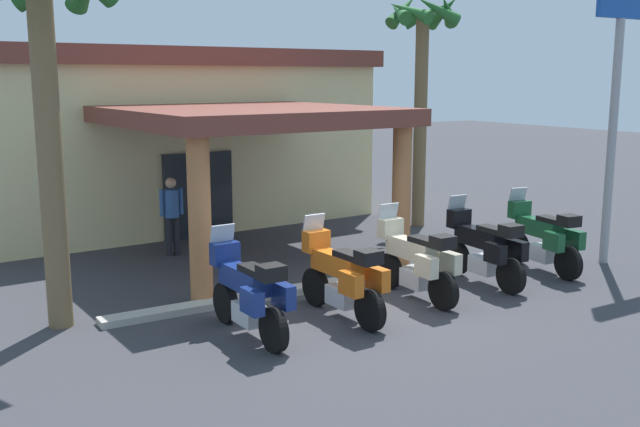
{
  "coord_description": "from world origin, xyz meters",
  "views": [
    {
      "loc": [
        -6.69,
        -10.12,
        3.91
      ],
      "look_at": [
        0.85,
        2.23,
        1.2
      ],
      "focal_mm": 41.12,
      "sensor_mm": 36.0,
      "label": 1
    }
  ],
  "objects_px": {
    "motorcycle_green": "(543,237)",
    "roadside_sign": "(617,64)",
    "motorcycle_black": "(484,248)",
    "pedestrian": "(172,210)",
    "palm_tree_roadside": "(42,45)",
    "motorcycle_orange": "(342,277)",
    "motorcycle_cream": "(416,261)",
    "palm_tree_near_portico": "(423,52)",
    "motel_building": "(158,135)",
    "motorcycle_blue": "(249,293)"
  },
  "relations": [
    {
      "from": "motorcycle_black",
      "to": "motorcycle_cream",
      "type": "bearing_deg",
      "value": 95.56
    },
    {
      "from": "motel_building",
      "to": "motorcycle_blue",
      "type": "relative_size",
      "value": 5.22
    },
    {
      "from": "motorcycle_orange",
      "to": "roadside_sign",
      "type": "relative_size",
      "value": 0.36
    },
    {
      "from": "motorcycle_orange",
      "to": "palm_tree_near_portico",
      "type": "relative_size",
      "value": 0.36
    },
    {
      "from": "motorcycle_orange",
      "to": "roadside_sign",
      "type": "height_order",
      "value": "roadside_sign"
    },
    {
      "from": "palm_tree_near_portico",
      "to": "motorcycle_black",
      "type": "bearing_deg",
      "value": -116.28
    },
    {
      "from": "motorcycle_black",
      "to": "pedestrian",
      "type": "relative_size",
      "value": 1.27
    },
    {
      "from": "motorcycle_green",
      "to": "palm_tree_near_portico",
      "type": "relative_size",
      "value": 0.36
    },
    {
      "from": "motorcycle_green",
      "to": "roadside_sign",
      "type": "height_order",
      "value": "roadside_sign"
    },
    {
      "from": "motorcycle_cream",
      "to": "motorcycle_green",
      "type": "xyz_separation_m",
      "value": [
        3.4,
        0.15,
        0.0
      ]
    },
    {
      "from": "motorcycle_cream",
      "to": "motorcycle_black",
      "type": "xyz_separation_m",
      "value": [
        1.7,
        0.07,
        0.0
      ]
    },
    {
      "from": "roadside_sign",
      "to": "motorcycle_cream",
      "type": "bearing_deg",
      "value": 179.34
    },
    {
      "from": "palm_tree_near_portico",
      "to": "pedestrian",
      "type": "bearing_deg",
      "value": 178.0
    },
    {
      "from": "motorcycle_black",
      "to": "palm_tree_roadside",
      "type": "relative_size",
      "value": 0.36
    },
    {
      "from": "motorcycle_orange",
      "to": "roadside_sign",
      "type": "distance_m",
      "value": 7.6
    },
    {
      "from": "palm_tree_roadside",
      "to": "palm_tree_near_portico",
      "type": "relative_size",
      "value": 1.0
    },
    {
      "from": "motel_building",
      "to": "pedestrian",
      "type": "height_order",
      "value": "motel_building"
    },
    {
      "from": "motorcycle_orange",
      "to": "motorcycle_cream",
      "type": "distance_m",
      "value": 1.71
    },
    {
      "from": "motel_building",
      "to": "motorcycle_cream",
      "type": "bearing_deg",
      "value": -83.88
    },
    {
      "from": "motorcycle_green",
      "to": "pedestrian",
      "type": "distance_m",
      "value": 7.92
    },
    {
      "from": "motel_building",
      "to": "motorcycle_orange",
      "type": "bearing_deg",
      "value": -94.28
    },
    {
      "from": "motel_building",
      "to": "motorcycle_cream",
      "type": "relative_size",
      "value": 5.23
    },
    {
      "from": "pedestrian",
      "to": "roadside_sign",
      "type": "distance_m",
      "value": 9.86
    },
    {
      "from": "motorcycle_blue",
      "to": "motel_building",
      "type": "bearing_deg",
      "value": -13.58
    },
    {
      "from": "motorcycle_orange",
      "to": "palm_tree_roadside",
      "type": "height_order",
      "value": "palm_tree_roadside"
    },
    {
      "from": "motorcycle_cream",
      "to": "pedestrian",
      "type": "height_order",
      "value": "pedestrian"
    },
    {
      "from": "motel_building",
      "to": "motorcycle_orange",
      "type": "distance_m",
      "value": 9.63
    },
    {
      "from": "motorcycle_green",
      "to": "palm_tree_near_portico",
      "type": "xyz_separation_m",
      "value": [
        0.79,
        4.96,
        3.84
      ]
    },
    {
      "from": "motorcycle_black",
      "to": "pedestrian",
      "type": "height_order",
      "value": "pedestrian"
    },
    {
      "from": "motel_building",
      "to": "motorcycle_blue",
      "type": "xyz_separation_m",
      "value": [
        -1.94,
        -9.49,
        -1.66
      ]
    },
    {
      "from": "roadside_sign",
      "to": "motorcycle_orange",
      "type": "bearing_deg",
      "value": -178.74
    },
    {
      "from": "motel_building",
      "to": "pedestrian",
      "type": "xyz_separation_m",
      "value": [
        -1.1,
        -3.92,
        -1.34
      ]
    },
    {
      "from": "roadside_sign",
      "to": "palm_tree_near_portico",
      "type": "bearing_deg",
      "value": 99.5
    },
    {
      "from": "motorcycle_blue",
      "to": "roadside_sign",
      "type": "distance_m",
      "value": 9.15
    },
    {
      "from": "motorcycle_green",
      "to": "pedestrian",
      "type": "bearing_deg",
      "value": 56.64
    },
    {
      "from": "motorcycle_cream",
      "to": "motorcycle_black",
      "type": "relative_size",
      "value": 1.0
    },
    {
      "from": "motorcycle_blue",
      "to": "pedestrian",
      "type": "bearing_deg",
      "value": -10.6
    },
    {
      "from": "motel_building",
      "to": "palm_tree_roadside",
      "type": "distance_m",
      "value": 8.88
    },
    {
      "from": "motorcycle_blue",
      "to": "motorcycle_orange",
      "type": "xyz_separation_m",
      "value": [
        1.7,
        0.01,
        0.0
      ]
    },
    {
      "from": "motorcycle_cream",
      "to": "palm_tree_near_portico",
      "type": "height_order",
      "value": "palm_tree_near_portico"
    },
    {
      "from": "motel_building",
      "to": "motorcycle_green",
      "type": "distance_m",
      "value": 10.47
    },
    {
      "from": "palm_tree_roadside",
      "to": "roadside_sign",
      "type": "distance_m",
      "value": 10.97
    },
    {
      "from": "motorcycle_black",
      "to": "motorcycle_green",
      "type": "distance_m",
      "value": 1.7
    },
    {
      "from": "motorcycle_blue",
      "to": "palm_tree_roadside",
      "type": "height_order",
      "value": "palm_tree_roadside"
    },
    {
      "from": "pedestrian",
      "to": "palm_tree_near_portico",
      "type": "height_order",
      "value": "palm_tree_near_portico"
    },
    {
      "from": "motel_building",
      "to": "motorcycle_green",
      "type": "bearing_deg",
      "value": -64.76
    },
    {
      "from": "motorcycle_cream",
      "to": "pedestrian",
      "type": "bearing_deg",
      "value": 26.15
    },
    {
      "from": "motorcycle_green",
      "to": "palm_tree_roadside",
      "type": "height_order",
      "value": "palm_tree_roadside"
    },
    {
      "from": "motel_building",
      "to": "roadside_sign",
      "type": "xyz_separation_m",
      "value": [
        6.52,
        -9.33,
        1.81
      ]
    },
    {
      "from": "palm_tree_roadside",
      "to": "roadside_sign",
      "type": "bearing_deg",
      "value": -9.56
    }
  ]
}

